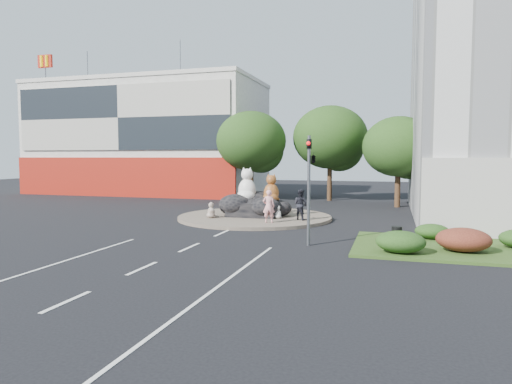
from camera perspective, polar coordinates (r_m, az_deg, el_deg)
ground at (r=20.71m, az=-8.33°, el=-6.89°), size 120.00×120.00×0.00m
roundabout_island at (r=29.92m, az=-0.17°, el=-3.17°), size 10.00×10.00×0.20m
rock_plinth at (r=29.86m, az=-0.17°, el=-2.12°), size 3.20×2.60×0.90m
shophouse_block at (r=53.46m, az=-13.23°, el=6.58°), size 25.20×12.30×17.40m
grass_verge at (r=22.00m, az=25.41°, el=-6.45°), size 10.00×6.00×0.12m
tree_left at (r=42.37m, az=-0.50°, el=6.03°), size 6.46×6.46×8.27m
tree_mid at (r=42.83m, az=9.35°, el=6.37°), size 6.84×6.84×8.76m
tree_right at (r=38.44m, az=17.48°, el=5.07°), size 5.70×5.70×7.30m
hedge_near_green at (r=19.68m, az=17.63°, el=-5.96°), size 2.00×1.60×0.90m
hedge_red at (r=20.85m, az=24.50°, el=-5.45°), size 2.20×1.76×0.99m
hedge_back_green at (r=23.52m, az=21.16°, el=-4.60°), size 1.60×1.28×0.72m
traffic_light at (r=20.68m, az=6.89°, el=3.21°), size 0.44×1.24×5.00m
street_lamp at (r=26.71m, az=25.86°, el=5.06°), size 2.34×0.22×8.06m
cat_white at (r=30.11m, az=-1.12°, el=0.97°), size 1.46×1.29×2.28m
cat_tabby at (r=29.39m, az=1.93°, el=0.49°), size 1.34×1.23×1.88m
kitten_calico at (r=28.97m, az=-5.63°, el=-2.21°), size 0.82×0.81×1.03m
kitten_white at (r=28.57m, az=2.75°, el=-2.50°), size 0.54×0.48×0.82m
pedestrian_pink at (r=26.67m, az=1.60°, el=-1.79°), size 0.81×0.64×1.93m
pedestrian_dark at (r=27.96m, az=5.60°, el=-1.57°), size 1.14×1.06×1.88m
parked_car at (r=48.64m, az=-14.89°, el=0.35°), size 4.52×1.70×1.47m
litter_bin at (r=21.73m, az=17.18°, el=-5.16°), size 0.53×0.53×0.77m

